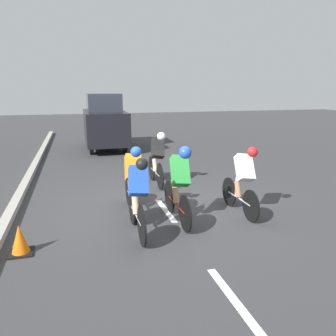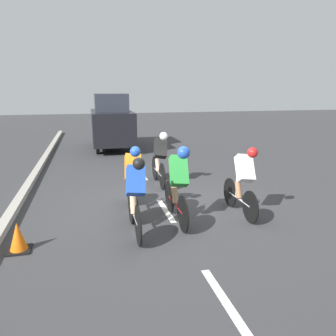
{
  "view_description": "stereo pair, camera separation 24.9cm",
  "coord_description": "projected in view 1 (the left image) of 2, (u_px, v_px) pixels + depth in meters",
  "views": [
    {
      "loc": [
        1.78,
        6.66,
        2.57
      ],
      "look_at": [
        -0.05,
        0.18,
        0.95
      ],
      "focal_mm": 35.0,
      "sensor_mm": 36.0,
      "label": 1
    },
    {
      "loc": [
        1.53,
        6.73,
        2.57
      ],
      "look_at": [
        -0.05,
        0.18,
        0.95
      ],
      "focal_mm": 35.0,
      "sensor_mm": 36.0,
      "label": 2
    }
  ],
  "objects": [
    {
      "name": "cyclist_green",
      "position": [
        179.0,
        182.0,
        6.32
      ],
      "size": [
        0.38,
        1.73,
        1.57
      ],
      "color": "black",
      "rests_on": "ground"
    },
    {
      "name": "cyclist_black",
      "position": [
        157.0,
        157.0,
        8.86
      ],
      "size": [
        0.4,
        1.68,
        1.49
      ],
      "color": "black",
      "rests_on": "ground"
    },
    {
      "name": "curb",
      "position": [
        5.0,
        223.0,
        6.28
      ],
      "size": [
        0.2,
        28.24,
        0.14
      ],
      "primitive_type": "cube",
      "color": "#A8A399",
      "rests_on": "ground"
    },
    {
      "name": "lane_stripe_mid",
      "position": [
        166.0,
        210.0,
        7.14
      ],
      "size": [
        0.12,
        1.4,
        0.01
      ],
      "primitive_type": "cube",
      "color": "white",
      "rests_on": "ground"
    },
    {
      "name": "cyclist_white",
      "position": [
        243.0,
        179.0,
        6.76
      ],
      "size": [
        0.38,
        1.61,
        1.48
      ],
      "color": "black",
      "rests_on": "ground"
    },
    {
      "name": "lane_stripe_near",
      "position": [
        233.0,
        298.0,
        4.14
      ],
      "size": [
        0.12,
        1.4,
        0.01
      ],
      "primitive_type": "cube",
      "color": "white",
      "rests_on": "ground"
    },
    {
      "name": "support_car",
      "position": [
        105.0,
        122.0,
        14.35
      ],
      "size": [
        1.7,
        3.82,
        2.39
      ],
      "color": "black",
      "rests_on": "ground"
    },
    {
      "name": "traffic_cone",
      "position": [
        20.0,
        240.0,
        5.21
      ],
      "size": [
        0.36,
        0.36,
        0.49
      ],
      "color": "black",
      "rests_on": "ground"
    },
    {
      "name": "ground_plane",
      "position": [
        164.0,
        208.0,
        7.3
      ],
      "size": [
        60.0,
        60.0,
        0.0
      ],
      "primitive_type": "plane",
      "color": "#38383A"
    },
    {
      "name": "cyclist_orange",
      "position": [
        133.0,
        178.0,
        6.78
      ],
      "size": [
        0.37,
        1.66,
        1.48
      ],
      "color": "black",
      "rests_on": "ground"
    },
    {
      "name": "cyclist_blue",
      "position": [
        138.0,
        195.0,
        5.77
      ],
      "size": [
        0.38,
        1.67,
        1.48
      ],
      "color": "black",
      "rests_on": "ground"
    },
    {
      "name": "lane_stripe_far",
      "position": [
        139.0,
        175.0,
        10.13
      ],
      "size": [
        0.12,
        1.4,
        0.01
      ],
      "primitive_type": "cube",
      "color": "white",
      "rests_on": "ground"
    }
  ]
}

